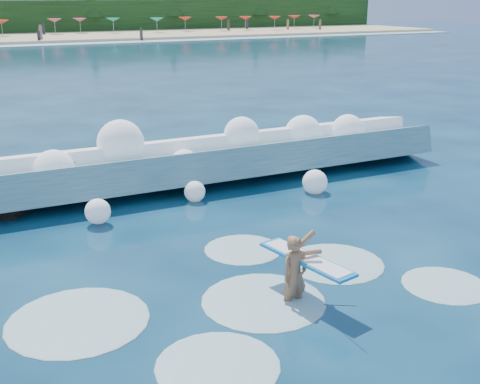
{
  "coord_description": "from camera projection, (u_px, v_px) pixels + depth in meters",
  "views": [
    {
      "loc": [
        -4.45,
        -10.06,
        5.6
      ],
      "look_at": [
        1.5,
        2.0,
        1.2
      ],
      "focal_mm": 45.0,
      "sensor_mm": 36.0,
      "label": 1
    }
  ],
  "objects": [
    {
      "name": "breaking_wave",
      "position": [
        162.0,
        167.0,
        18.57
      ],
      "size": [
        18.96,
        2.91,
        1.63
      ],
      "color": "teal",
      "rests_on": "ground"
    },
    {
      "name": "wave_spray",
      "position": [
        151.0,
        152.0,
        18.22
      ],
      "size": [
        15.27,
        4.28,
        2.14
      ],
      "color": "white",
      "rests_on": "ground"
    },
    {
      "name": "surfer_with_board",
      "position": [
        297.0,
        272.0,
        11.44
      ],
      "size": [
        1.06,
        2.83,
        1.61
      ],
      "color": "#9B6648",
      "rests_on": "ground"
    },
    {
      "name": "ground",
      "position": [
        217.0,
        286.0,
        12.19
      ],
      "size": [
        200.0,
        200.0,
        0.0
      ],
      "primitive_type": "plane",
      "color": "#07233C",
      "rests_on": "ground"
    },
    {
      "name": "surf_foam",
      "position": [
        237.0,
        299.0,
        11.66
      ],
      "size": [
        9.18,
        5.88,
        0.13
      ],
      "color": "silver",
      "rests_on": "ground"
    }
  ]
}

